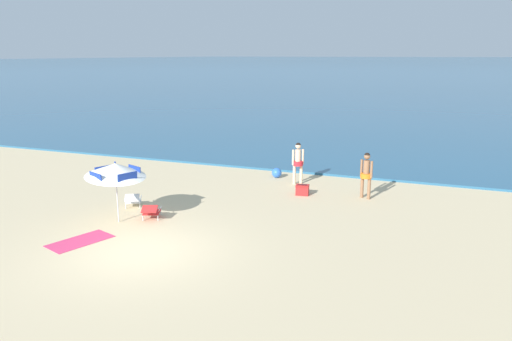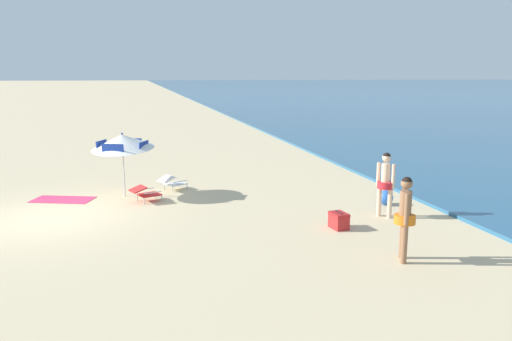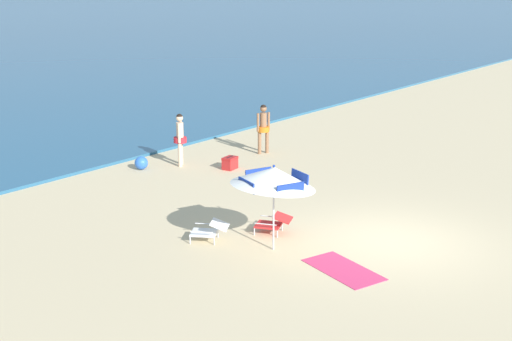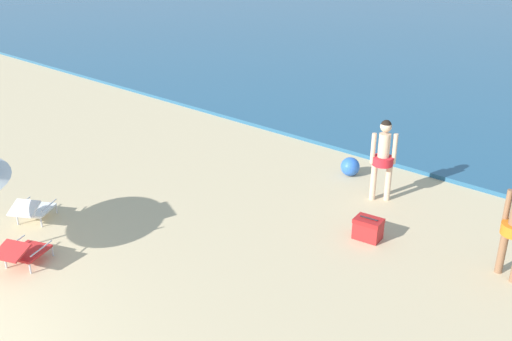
# 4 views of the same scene
# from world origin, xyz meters

# --- Properties ---
(lounge_chair_under_umbrella) EXTENTS (0.90, 1.01, 0.51)m
(lounge_chair_under_umbrella) POSITION_xyz_m (-2.60, 3.40, 0.28)
(lounge_chair_under_umbrella) COLOR white
(lounge_chair_under_umbrella) RESTS_ON ground
(lounge_chair_beside_umbrella) EXTENTS (0.82, 0.99, 0.50)m
(lounge_chair_beside_umbrella) POSITION_xyz_m (-1.28, 2.51, 0.28)
(lounge_chair_beside_umbrella) COLOR red
(lounge_chair_beside_umbrella) RESTS_ON ground
(person_standing_near_shore) EXTENTS (0.43, 0.43, 1.74)m
(person_standing_near_shore) POSITION_xyz_m (1.87, 8.69, 1.01)
(person_standing_near_shore) COLOR beige
(person_standing_near_shore) RESTS_ON ground
(cooler_box) EXTENTS (0.54, 0.41, 0.43)m
(cooler_box) POSITION_xyz_m (2.54, 7.12, 0.20)
(cooler_box) COLOR red
(cooler_box) RESTS_ON ground
(beach_ball) EXTENTS (0.43, 0.43, 0.43)m
(beach_ball) POSITION_xyz_m (0.72, 9.35, 0.22)
(beach_ball) COLOR blue
(beach_ball) RESTS_ON ground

